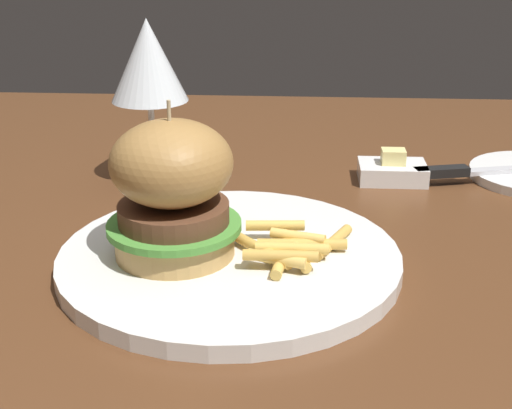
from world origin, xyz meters
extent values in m
cube|color=#56331C|center=(0.00, 0.00, 0.72)|extent=(1.19, 0.93, 0.04)
cylinder|color=white|center=(0.02, -0.16, 0.75)|extent=(0.28, 0.28, 0.01)
cylinder|color=tan|center=(-0.02, -0.16, 0.77)|extent=(0.10, 0.10, 0.02)
cylinder|color=#4C9338|center=(-0.02, -0.16, 0.78)|extent=(0.11, 0.11, 0.01)
cylinder|color=brown|center=(-0.02, -0.16, 0.79)|extent=(0.09, 0.09, 0.02)
ellipsoid|color=#A97A41|center=(-0.02, -0.16, 0.83)|extent=(0.10, 0.10, 0.07)
cylinder|color=#CCB78C|center=(-0.02, -0.16, 0.86)|extent=(0.00, 0.00, 0.05)
cylinder|color=gold|center=(0.11, -0.14, 0.76)|extent=(0.04, 0.06, 0.01)
cylinder|color=#E0B251|center=(0.07, -0.17, 0.76)|extent=(0.02, 0.07, 0.01)
cylinder|color=#E0B251|center=(0.08, -0.17, 0.76)|extent=(0.02, 0.05, 0.01)
cylinder|color=gold|center=(0.08, -0.15, 0.76)|extent=(0.07, 0.01, 0.01)
cylinder|color=#E0B251|center=(0.07, -0.17, 0.76)|extent=(0.06, 0.01, 0.01)
cylinder|color=gold|center=(0.06, -0.19, 0.77)|extent=(0.06, 0.01, 0.01)
cylinder|color=gold|center=(0.05, -0.17, 0.76)|extent=(0.05, 0.06, 0.01)
cylinder|color=#E0B251|center=(0.06, -0.13, 0.77)|extent=(0.05, 0.01, 0.01)
cylinder|color=#EABC5B|center=(0.06, -0.19, 0.76)|extent=(0.05, 0.02, 0.01)
cylinder|color=#EABC5B|center=(0.08, -0.15, 0.76)|extent=(0.05, 0.02, 0.01)
cylinder|color=silver|center=(-0.08, 0.05, 0.74)|extent=(0.06, 0.06, 0.00)
cylinder|color=silver|center=(-0.08, 0.05, 0.79)|extent=(0.01, 0.01, 0.09)
cone|color=silver|center=(-0.08, 0.05, 0.87)|extent=(0.08, 0.08, 0.09)
cube|color=black|center=(0.23, 0.05, 0.76)|extent=(0.06, 0.03, 0.01)
cube|color=white|center=(0.18, 0.06, 0.75)|extent=(0.07, 0.05, 0.02)
cube|color=#F4E58C|center=(0.18, 0.06, 0.77)|extent=(0.03, 0.02, 0.02)
camera|label=1|loc=(0.08, -0.69, 1.01)|focal=50.00mm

